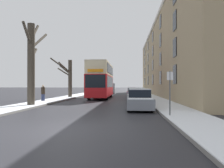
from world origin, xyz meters
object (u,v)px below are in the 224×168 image
at_px(bare_tree_left_0, 32,61).
at_px(oncoming_van, 109,88).
at_px(parked_car_1, 136,96).
at_px(parked_car_2, 135,95).
at_px(pedestrian_left_sidewalk, 43,93).
at_px(street_sign_post, 170,91).
at_px(parked_car_3, 134,93).
at_px(parked_car_4, 133,92).
at_px(double_decker_bus, 101,79).
at_px(bare_tree_left_1, 69,77).
at_px(parked_car_0, 139,100).

bearing_deg(bare_tree_left_0, oncoming_van, 80.84).
bearing_deg(bare_tree_left_0, parked_car_1, 21.83).
height_order(parked_car_2, pedestrian_left_sidewalk, pedestrian_left_sidewalk).
bearing_deg(street_sign_post, parked_car_3, 94.14).
bearing_deg(parked_car_4, double_decker_bus, -118.15).
height_order(bare_tree_left_0, street_sign_post, bare_tree_left_0).
distance_m(oncoming_van, pedestrian_left_sidewalk, 22.14).
bearing_deg(oncoming_van, pedestrian_left_sidewalk, -103.00).
height_order(bare_tree_left_1, parked_car_2, bare_tree_left_1).
height_order(parked_car_0, parked_car_3, parked_car_0).
bearing_deg(double_decker_bus, street_sign_post, -71.46).
bearing_deg(street_sign_post, double_decker_bus, 108.54).
bearing_deg(oncoming_van, parked_car_4, -54.52).
bearing_deg(oncoming_van, bare_tree_left_0, -99.16).
xyz_separation_m(parked_car_0, parked_car_2, (0.00, 10.14, -0.05)).
distance_m(bare_tree_left_0, parked_car_2, 12.44).
bearing_deg(bare_tree_left_1, parked_car_4, 40.68).
bearing_deg(street_sign_post, parked_car_2, 95.68).
bearing_deg(parked_car_3, double_decker_bus, -154.50).
distance_m(bare_tree_left_0, street_sign_post, 11.81).
xyz_separation_m(parked_car_3, street_sign_post, (1.40, -19.28, 0.81)).
bearing_deg(parked_car_0, parked_car_4, 90.00).
height_order(bare_tree_left_0, parked_car_1, bare_tree_left_0).
distance_m(parked_car_0, parked_car_3, 15.38).
relative_size(bare_tree_left_1, pedestrian_left_sidewalk, 3.04).
bearing_deg(parked_car_4, parked_car_3, -90.00).
relative_size(bare_tree_left_1, parked_car_2, 1.33).
bearing_deg(parked_car_3, bare_tree_left_1, -170.08).
height_order(parked_car_0, parked_car_1, parked_car_1).
distance_m(double_decker_bus, parked_car_0, 14.12).
bearing_deg(double_decker_bus, oncoming_van, 90.51).
bearing_deg(parked_car_4, parked_car_1, -90.00).
bearing_deg(bare_tree_left_1, parked_car_1, -43.91).
xyz_separation_m(double_decker_bus, pedestrian_left_sidewalk, (-5.11, -7.09, -1.62)).
relative_size(bare_tree_left_1, street_sign_post, 2.18).
height_order(bare_tree_left_0, pedestrian_left_sidewalk, bare_tree_left_0).
distance_m(parked_car_0, pedestrian_left_sidewalk, 11.33).
relative_size(bare_tree_left_0, oncoming_van, 1.43).
bearing_deg(parked_car_4, bare_tree_left_0, -113.83).
bearing_deg(parked_car_1, oncoming_van, 101.31).
xyz_separation_m(parked_car_0, parked_car_4, (0.00, 21.46, -0.05)).
bearing_deg(parked_car_1, parked_car_3, 90.00).
xyz_separation_m(parked_car_0, oncoming_van, (-4.50, 27.78, 0.47)).
bearing_deg(parked_car_3, parked_car_0, -90.00).
xyz_separation_m(double_decker_bus, street_sign_post, (5.77, -17.19, -1.16)).
bearing_deg(parked_car_2, bare_tree_left_0, -136.15).
bearing_deg(parked_car_1, parked_car_4, 90.00).
relative_size(parked_car_1, parked_car_4, 1.00).
distance_m(oncoming_van, street_sign_post, 32.22).
bearing_deg(pedestrian_left_sidewalk, bare_tree_left_0, 78.06).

